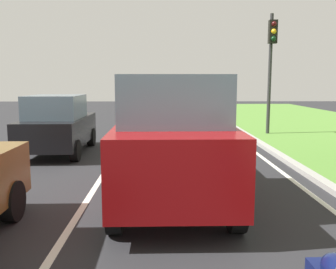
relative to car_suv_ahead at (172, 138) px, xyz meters
The scene contains 7 objects.
ground_plane 5.12m from the car_suv_ahead, 100.11° to the left, with size 60.00×60.00×0.00m, color #262628.
lane_line_center 5.29m from the car_suv_ahead, 107.79° to the left, with size 0.12×32.00×0.01m, color silver.
lane_line_right_edge 5.74m from the car_suv_ahead, 60.98° to the left, with size 0.12×32.00×0.01m, color silver.
curb_right 5.98m from the car_suv_ahead, 56.72° to the left, with size 0.24×48.00×0.12m, color #9E9B93.
car_suv_ahead is the anchor object (origin of this frame).
car_hatchback_far 5.69m from the car_suv_ahead, 126.03° to the left, with size 1.77×3.72×1.78m.
traffic_light_near_right 9.58m from the car_suv_ahead, 63.33° to the left, with size 0.32×0.50×4.86m.
Camera 1 is at (0.68, 2.46, 2.17)m, focal length 39.57 mm.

